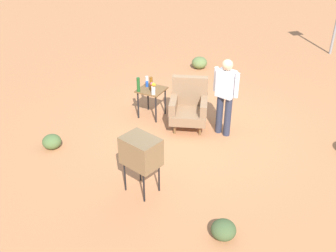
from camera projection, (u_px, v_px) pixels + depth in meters
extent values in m
plane|color=#C17A4C|center=(194.00, 129.00, 8.39)|extent=(60.00, 60.00, 0.00)
cylinder|color=brown|center=(175.00, 129.00, 8.18)|extent=(0.05, 0.05, 0.22)
cylinder|color=brown|center=(200.00, 130.00, 8.13)|extent=(0.05, 0.05, 0.22)
cylinder|color=brown|center=(177.00, 117.00, 8.64)|extent=(0.05, 0.05, 0.22)
cylinder|color=brown|center=(201.00, 118.00, 8.59)|extent=(0.05, 0.05, 0.22)
cube|color=#8C6B4C|center=(188.00, 115.00, 8.28)|extent=(0.98, 0.98, 0.20)
cube|color=#8C6B4C|center=(190.00, 90.00, 8.35)|extent=(0.77, 0.41, 0.64)
cube|color=#8C6B4C|center=(173.00, 104.00, 8.20)|extent=(0.37, 0.69, 0.26)
cube|color=#8C6B4C|center=(204.00, 106.00, 8.14)|extent=(0.37, 0.69, 0.26)
cylinder|color=black|center=(138.00, 105.00, 8.67)|extent=(0.04, 0.04, 0.64)
cylinder|color=black|center=(156.00, 109.00, 8.50)|extent=(0.04, 0.04, 0.64)
cylinder|color=black|center=(148.00, 97.00, 9.02)|extent=(0.04, 0.04, 0.64)
cylinder|color=black|center=(165.00, 101.00, 8.84)|extent=(0.04, 0.04, 0.64)
cube|color=brown|center=(152.00, 90.00, 8.59)|extent=(0.56, 0.56, 0.03)
cylinder|color=black|center=(159.00, 177.00, 6.46)|extent=(0.03, 0.03, 0.55)
cylinder|color=black|center=(140.00, 167.00, 6.71)|extent=(0.03, 0.03, 0.55)
cylinder|color=black|center=(144.00, 188.00, 6.23)|extent=(0.03, 0.03, 0.55)
cylinder|color=black|center=(125.00, 177.00, 6.48)|extent=(0.03, 0.03, 0.55)
cube|color=olive|center=(141.00, 151.00, 6.21)|extent=(0.69, 0.57, 0.48)
cube|color=#383D3F|center=(151.00, 146.00, 6.36)|extent=(0.41, 0.11, 0.34)
cylinder|color=#2D3347|center=(219.00, 114.00, 8.08)|extent=(0.14, 0.14, 0.86)
cylinder|color=#2D3347|center=(228.00, 117.00, 7.97)|extent=(0.14, 0.14, 0.86)
cube|color=silver|center=(226.00, 84.00, 7.67)|extent=(0.40, 0.30, 0.56)
cylinder|color=silver|center=(216.00, 79.00, 7.79)|extent=(0.09, 0.09, 0.50)
cylinder|color=silver|center=(237.00, 86.00, 7.52)|extent=(0.09, 0.09, 0.50)
sphere|color=#DBAD84|center=(228.00, 65.00, 7.48)|extent=(0.22, 0.22, 0.22)
cylinder|color=gray|center=(336.00, 23.00, 12.09)|extent=(0.08, 0.08, 2.00)
cylinder|color=#1E5623|center=(138.00, 85.00, 8.40)|extent=(0.07, 0.07, 0.32)
cylinder|color=brown|center=(151.00, 84.00, 8.48)|extent=(0.07, 0.07, 0.30)
cylinder|color=blue|center=(147.00, 84.00, 8.67)|extent=(0.07, 0.07, 0.12)
cylinder|color=silver|center=(147.00, 80.00, 8.75)|extent=(0.06, 0.06, 0.20)
cylinder|color=silver|center=(153.00, 90.00, 8.31)|extent=(0.09, 0.09, 0.18)
sphere|color=yellow|center=(153.00, 84.00, 8.24)|extent=(0.07, 0.07, 0.07)
sphere|color=#E04C66|center=(152.00, 84.00, 8.27)|extent=(0.07, 0.07, 0.07)
sphere|color=orange|center=(154.00, 85.00, 8.22)|extent=(0.07, 0.07, 0.07)
ellipsoid|color=#475B33|center=(224.00, 230.00, 5.61)|extent=(0.37, 0.37, 0.28)
ellipsoid|color=olive|center=(199.00, 63.00, 11.39)|extent=(0.45, 0.45, 0.34)
ellipsoid|color=#516B38|center=(52.00, 142.00, 7.68)|extent=(0.37, 0.37, 0.29)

